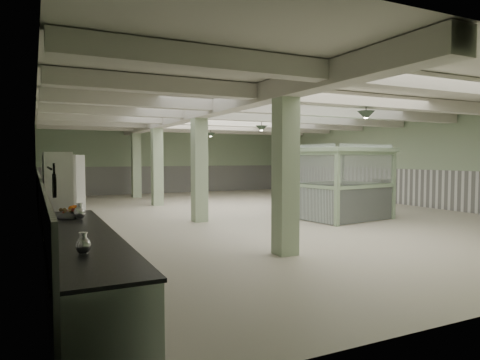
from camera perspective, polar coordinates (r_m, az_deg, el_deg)
name	(u,v)px	position (r m, az deg, el deg)	size (l,w,h in m)	color
floor	(256,213)	(15.30, 2.11, -4.44)	(20.00, 20.00, 0.00)	silver
ceiling	(256,112)	(15.25, 2.14, 9.09)	(14.00, 20.00, 0.02)	silver
wall_back	(173,161)	(24.46, -8.93, 2.54)	(14.00, 0.02, 3.60)	#95AA88
wall_left	(38,164)	(13.40, -25.37, 1.94)	(0.02, 20.00, 3.60)	#95AA88
wall_right	(401,162)	(19.46, 20.67, 2.28)	(0.02, 20.00, 3.60)	#95AA88
wainscot_left	(40,201)	(13.46, -25.17, -2.53)	(0.05, 19.90, 1.50)	white
wainscot_right	(400,186)	(19.48, 20.56, -0.81)	(0.05, 19.90, 1.50)	white
wainscot_back	(173,179)	(24.46, -8.90, 0.08)	(13.90, 0.05, 1.50)	white
girder	(188,115)	(14.24, -6.89, 8.62)	(0.45, 19.90, 0.40)	silver
beam_a	(436,84)	(9.35, 24.71, 11.59)	(13.90, 0.35, 0.32)	silver
beam_b	(351,99)	(11.10, 14.53, 10.36)	(13.90, 0.35, 0.32)	silver
beam_c	(295,110)	(13.09, 7.34, 9.29)	(13.90, 0.35, 0.32)	silver
beam_d	(256,117)	(15.24, 2.14, 8.42)	(13.90, 0.35, 0.32)	silver
beam_e	(227,122)	(17.48, -1.74, 7.73)	(13.90, 0.35, 0.32)	silver
beam_f	(205,126)	(19.78, -4.72, 7.17)	(13.90, 0.35, 0.32)	silver
beam_g	(187,129)	(22.12, -7.07, 6.71)	(13.90, 0.35, 0.32)	silver
column_a	(286,167)	(8.72, 6.09, 1.80)	(0.42, 0.42, 3.60)	#B4CCA4
column_b	(199,163)	(13.23, -5.44, 2.21)	(0.42, 0.42, 3.60)	#B4CCA4
column_c	(157,162)	(18.00, -11.00, 2.37)	(0.42, 0.42, 3.60)	#B4CCA4
column_d	(136,161)	(21.89, -13.68, 2.44)	(0.42, 0.42, 3.60)	#B4CCA4
hook_rail	(49,168)	(5.80, -24.07, 1.46)	(0.02, 0.02, 1.20)	black
pendant_front	(366,115)	(11.38, 16.45, 8.27)	(0.44, 0.44, 0.22)	#2B392B
pendant_mid	(262,129)	(15.88, 2.89, 6.86)	(0.44, 0.44, 0.22)	#2B392B
pendant_back	(211,135)	(20.40, -3.91, 6.00)	(0.44, 0.44, 0.22)	#2B392B
prep_counter	(80,264)	(6.60, -20.53, -10.50)	(0.96, 5.50, 0.91)	silver
pitcher_near	(79,211)	(7.97, -20.62, -3.93)	(0.20, 0.23, 0.29)	silver
pitcher_far	(83,243)	(5.12, -20.17, -7.95)	(0.17, 0.19, 0.25)	silver
veg_colander	(69,214)	(8.13, -21.86, -4.20)	(0.40, 0.40, 0.18)	#3E3E43
orange_bowl	(74,212)	(8.63, -21.23, -4.05)	(0.28, 0.28, 0.10)	#B2B2B7
skillet_near	(54,186)	(5.74, -23.50, -0.74)	(0.27, 0.27, 0.04)	black
skillet_far	(54,186)	(5.80, -23.53, -0.71)	(0.30, 0.30, 0.04)	black
walkin_cooler	(58,201)	(10.49, -23.08, -2.62)	(0.86, 2.17, 1.99)	white
guard_booth	(340,170)	(14.23, 13.18, 1.37)	(3.18, 2.82, 2.39)	#99B692
filing_cabinet	(383,198)	(15.17, 18.50, -2.26)	(0.41, 0.58, 1.26)	#545547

